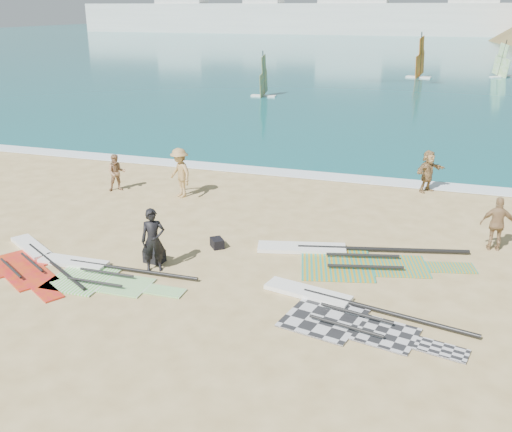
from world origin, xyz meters
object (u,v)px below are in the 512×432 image
(rig_green, at_px, (95,273))
(beachgoer_back, at_px, (497,224))
(rig_grey, at_px, (340,311))
(beachgoer_left, at_px, (117,173))
(beachgoer_mid, at_px, (180,173))
(beachgoer_right, at_px, (428,171))
(gear_bag_far, at_px, (217,243))
(person_wetsuit, at_px, (153,240))
(gear_bag_near, at_px, (154,256))
(rig_orange, at_px, (345,257))
(rig_red, at_px, (29,261))

(rig_green, xyz_separation_m, beachgoer_back, (10.79, 5.35, 0.81))
(rig_grey, xyz_separation_m, beachgoer_left, (-10.42, 7.11, 0.71))
(rig_green, bearing_deg, beachgoer_back, 25.66)
(beachgoer_mid, distance_m, beachgoer_back, 11.63)
(beachgoer_left, relative_size, beachgoer_right, 0.88)
(gear_bag_far, height_order, person_wetsuit, person_wetsuit)
(gear_bag_near, relative_size, gear_bag_far, 1.17)
(gear_bag_far, height_order, beachgoer_back, beachgoer_back)
(rig_green, relative_size, rig_orange, 0.76)
(rig_green, xyz_separation_m, person_wetsuit, (1.46, 0.80, 0.87))
(beachgoer_mid, bearing_deg, beachgoer_right, 57.49)
(rig_red, bearing_deg, beachgoer_back, 53.15)
(rig_orange, bearing_deg, beachgoer_back, 12.14)
(gear_bag_near, relative_size, beachgoer_mid, 0.29)
(rig_grey, relative_size, beachgoer_back, 3.17)
(beachgoer_left, distance_m, beachgoer_back, 14.39)
(beachgoer_left, bearing_deg, rig_orange, -55.30)
(rig_grey, relative_size, rig_red, 1.26)
(gear_bag_near, distance_m, person_wetsuit, 0.93)
(beachgoer_right, bearing_deg, person_wetsuit, -177.59)
(person_wetsuit, height_order, beachgoer_back, person_wetsuit)
(beachgoer_mid, bearing_deg, rig_green, -48.74)
(rig_red, bearing_deg, gear_bag_far, 60.81)
(gear_bag_near, bearing_deg, beachgoer_back, 22.89)
(gear_bag_near, xyz_separation_m, gear_bag_far, (1.36, 1.58, -0.03))
(beachgoer_back, bearing_deg, beachgoer_mid, -13.32)
(person_wetsuit, distance_m, beachgoer_right, 12.30)
(beachgoer_right, bearing_deg, beachgoer_back, -120.33)
(gear_bag_far, bearing_deg, beachgoer_back, 16.71)
(rig_red, distance_m, person_wetsuit, 3.94)
(person_wetsuit, bearing_deg, beachgoer_right, 26.62)
(rig_grey, distance_m, gear_bag_near, 5.88)
(rig_orange, relative_size, person_wetsuit, 3.55)
(rig_green, relative_size, beachgoer_right, 2.89)
(rig_orange, relative_size, beachgoer_back, 3.83)
(gear_bag_far, distance_m, beachgoer_back, 8.63)
(beachgoer_mid, height_order, beachgoer_right, beachgoer_mid)
(gear_bag_near, height_order, beachgoer_right, beachgoer_right)
(rig_red, relative_size, beachgoer_mid, 2.20)
(beachgoer_left, height_order, beachgoer_right, beachgoer_right)
(rig_orange, bearing_deg, beachgoer_right, 61.37)
(gear_bag_far, bearing_deg, beachgoer_right, 53.17)
(gear_bag_far, xyz_separation_m, beachgoer_mid, (-3.25, 4.30, 0.83))
(person_wetsuit, bearing_deg, beachgoer_left, 99.89)
(rig_green, height_order, beachgoer_mid, beachgoer_mid)
(beachgoer_back, height_order, beachgoer_right, beachgoer_right)
(beachgoer_mid, relative_size, beachgoer_back, 1.15)
(beachgoer_left, distance_m, beachgoer_mid, 2.81)
(gear_bag_far, height_order, beachgoer_right, beachgoer_right)
(rig_grey, bearing_deg, gear_bag_far, 159.04)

